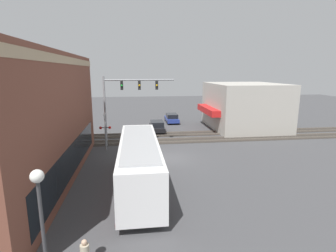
% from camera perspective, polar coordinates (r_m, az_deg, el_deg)
% --- Properties ---
extents(ground_plane, '(120.00, 120.00, 0.00)m').
position_cam_1_polar(ground_plane, '(24.13, 0.29, -7.02)').
color(ground_plane, '#424244').
extents(shop_building, '(10.77, 10.32, 6.18)m').
position_cam_1_polar(shop_building, '(37.93, 16.19, 4.23)').
color(shop_building, '#B2ADA3').
rests_on(shop_building, ground).
extents(city_bus, '(11.27, 2.59, 3.31)m').
position_cam_1_polar(city_bus, '(17.98, -6.24, -7.65)').
color(city_bus, white).
rests_on(city_bus, ground).
extents(traffic_signal_gantry, '(0.42, 7.28, 7.32)m').
position_cam_1_polar(traffic_signal_gantry, '(27.55, -9.26, 6.71)').
color(traffic_signal_gantry, gray).
rests_on(traffic_signal_gantry, ground).
extents(crossing_signal, '(1.41, 1.18, 3.81)m').
position_cam_1_polar(crossing_signal, '(26.79, -13.52, -0.35)').
color(crossing_signal, gray).
rests_on(crossing_signal, ground).
extents(streetlamp, '(0.44, 0.44, 4.76)m').
position_cam_1_polar(streetlamp, '(10.12, -25.70, -18.76)').
color(streetlamp, '#38383A').
rests_on(streetlamp, ground).
extents(rail_track_near, '(2.60, 60.00, 0.15)m').
position_cam_1_polar(rail_track_near, '(29.83, -1.23, -3.27)').
color(rail_track_near, '#332D28').
rests_on(rail_track_near, ground).
extents(rail_track_far, '(2.60, 60.00, 0.15)m').
position_cam_1_polar(rail_track_far, '(32.91, -1.81, -1.83)').
color(rail_track_far, '#332D28').
rests_on(rail_track_far, ground).
extents(parked_car_black, '(4.37, 1.82, 1.43)m').
position_cam_1_polar(parked_car_black, '(34.42, -2.43, -0.14)').
color(parked_car_black, black).
rests_on(parked_car_black, ground).
extents(parked_car_blue, '(4.35, 1.82, 1.40)m').
position_cam_1_polar(parked_car_blue, '(40.48, 0.81, 1.67)').
color(parked_car_blue, navy).
rests_on(parked_car_blue, ground).
extents(pedestrian_at_crossing, '(0.34, 0.34, 1.73)m').
position_cam_1_polar(pedestrian_at_crossing, '(26.66, -9.77, -3.37)').
color(pedestrian_at_crossing, '#473828').
rests_on(pedestrian_at_crossing, ground).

